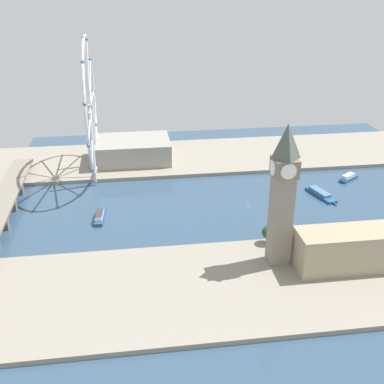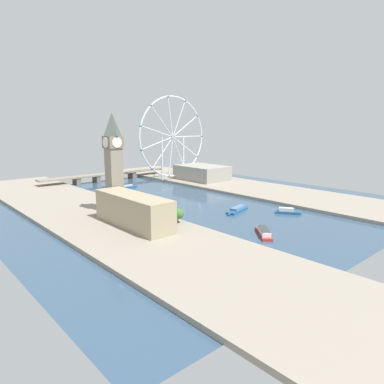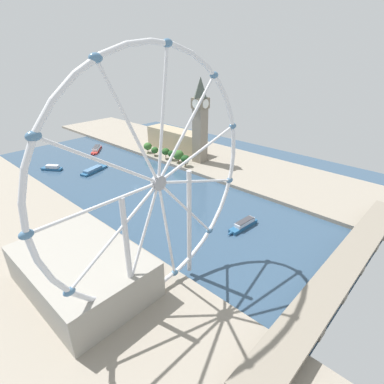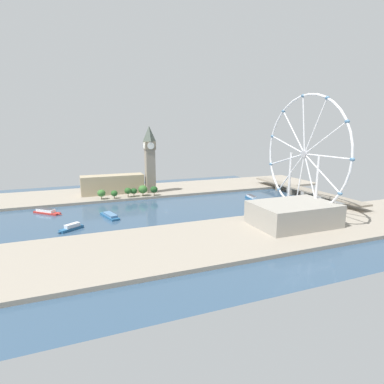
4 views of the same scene
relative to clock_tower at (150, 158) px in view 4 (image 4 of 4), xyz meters
name	(u,v)px [view 4 (image 4 of 4)]	position (x,y,z in m)	size (l,w,h in m)	color
ground_plane	(167,210)	(83.57, -3.61, -47.53)	(374.54, 374.54, 0.00)	#334C66
riverbank_left	(145,191)	(-18.70, -3.61, -46.03)	(90.00, 520.00, 3.00)	gray
riverbank_right	(205,241)	(185.84, -3.61, -46.03)	(90.00, 520.00, 3.00)	gray
clock_tower	(150,158)	(0.00, 0.00, 0.00)	(14.45, 14.45, 85.77)	gray
parliament_block	(113,184)	(-11.22, -47.14, -32.60)	(22.00, 78.29, 23.85)	tan
tree_row_embankment	(131,191)	(18.94, -28.82, -36.92)	(13.56, 72.55, 13.36)	#513823
ferris_wheel	(304,155)	(154.85, 113.05, 13.59)	(112.46, 3.20, 114.37)	silver
riverside_hall	(293,214)	(181.50, 82.21, -34.74)	(47.90, 69.86, 19.58)	gray
river_bridge	(302,191)	(83.57, 176.53, -39.53)	(186.54, 16.38, 10.82)	gray
tour_boat_0	(47,211)	(51.64, -122.07, -45.37)	(27.14, 29.14, 5.11)	#B22D28
tour_boat_1	(110,216)	(89.82, -63.42, -45.71)	(35.98, 16.12, 4.29)	#235684
tour_boat_2	(71,228)	(117.13, -98.95, -45.29)	(17.06, 22.34, 5.43)	#235684
tour_boat_3	(252,198)	(75.37, 107.66, -45.25)	(29.55, 7.71, 5.42)	#235684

